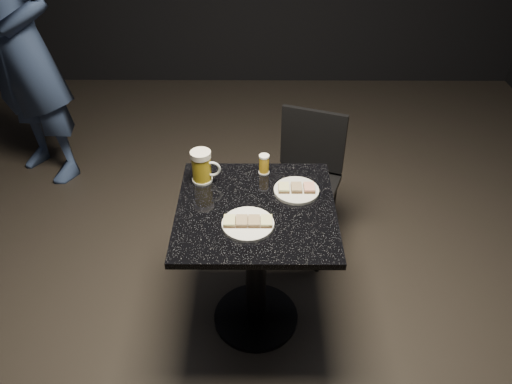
% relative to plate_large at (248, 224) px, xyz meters
% --- Properties ---
extents(floor, '(6.00, 6.00, 0.00)m').
position_rel_plate_large_xyz_m(floor, '(0.03, 0.12, -0.76)').
color(floor, black).
rests_on(floor, ground).
extents(plate_large, '(0.22, 0.22, 0.01)m').
position_rel_plate_large_xyz_m(plate_large, '(0.00, 0.00, 0.00)').
color(plate_large, white).
rests_on(plate_large, table).
extents(plate_small, '(0.21, 0.21, 0.01)m').
position_rel_plate_large_xyz_m(plate_small, '(0.22, 0.24, 0.00)').
color(plate_small, silver).
rests_on(plate_small, table).
extents(patron, '(0.85, 0.77, 1.94)m').
position_rel_plate_large_xyz_m(patron, '(-1.49, 1.52, 0.21)').
color(patron, navy).
rests_on(patron, floor).
extents(table, '(0.70, 0.70, 0.75)m').
position_rel_plate_large_xyz_m(table, '(0.03, 0.12, -0.25)').
color(table, black).
rests_on(table, floor).
extents(beer_mug, '(0.14, 0.10, 0.16)m').
position_rel_plate_large_xyz_m(beer_mug, '(-0.22, 0.32, 0.07)').
color(beer_mug, silver).
rests_on(beer_mug, table).
extents(beer_tumbler, '(0.05, 0.05, 0.10)m').
position_rel_plate_large_xyz_m(beer_tumbler, '(0.07, 0.39, 0.04)').
color(beer_tumbler, silver).
rests_on(beer_tumbler, table).
extents(chair, '(0.47, 0.47, 0.85)m').
position_rel_plate_large_xyz_m(chair, '(0.31, 0.73, -0.26)').
color(chair, black).
rests_on(chair, floor).
extents(canapes_on_plate_large, '(0.20, 0.07, 0.02)m').
position_rel_plate_large_xyz_m(canapes_on_plate_large, '(0.00, 0.00, 0.02)').
color(canapes_on_plate_large, '#4C3521').
rests_on(canapes_on_plate_large, plate_large).
extents(canapes_on_plate_small, '(0.17, 0.07, 0.02)m').
position_rel_plate_large_xyz_m(canapes_on_plate_small, '(0.22, 0.24, 0.02)').
color(canapes_on_plate_small, '#4C3521').
rests_on(canapes_on_plate_small, plate_small).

